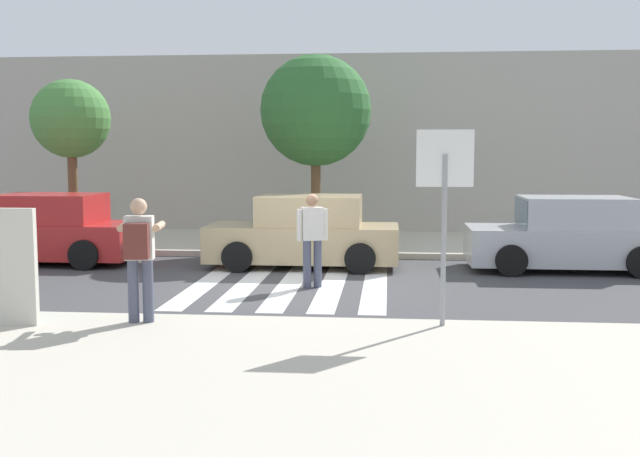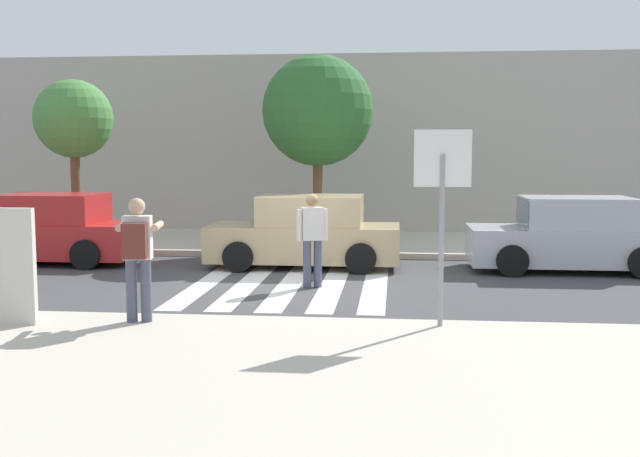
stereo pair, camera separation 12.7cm
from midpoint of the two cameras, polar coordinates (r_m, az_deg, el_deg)
The scene contains 17 objects.
ground_plane at distance 14.00m, azimuth -2.64°, elevation -4.37°, with size 120.00×120.00×0.00m, color #424244.
sidewalk_near at distance 8.06m, azimuth -8.81°, elevation -11.74°, with size 60.00×6.00×0.14m, color beige.
sidewalk_far at distance 19.89m, azimuth -0.27°, elevation -1.08°, with size 60.00×4.80×0.14m, color beige.
building_facade_far at distance 24.12m, azimuth 0.73°, elevation 6.32°, with size 56.00×4.00×5.32m, color #ADA89E.
crosswalk_stripe_0 at distance 14.50m, azimuth -8.82°, elevation -4.07°, with size 0.44×5.20×0.01m, color silver.
crosswalk_stripe_1 at distance 14.33m, azimuth -5.71°, elevation -4.14°, with size 0.44×5.20×0.01m, color silver.
crosswalk_stripe_2 at distance 14.20m, azimuth -2.53°, elevation -4.21°, with size 0.44×5.20×0.01m, color silver.
crosswalk_stripe_3 at distance 14.11m, azimuth 0.70°, elevation -4.27°, with size 0.44×5.20×0.01m, color silver.
crosswalk_stripe_4 at distance 14.07m, azimuth 3.96°, elevation -4.31°, with size 0.44×5.20×0.01m, color silver.
stop_sign at distance 10.13m, azimuth 9.12°, elevation 3.40°, with size 0.76×0.08×2.65m.
photographer_with_backpack at distance 10.56m, azimuth -13.94°, elevation -1.52°, with size 0.67×0.90×1.72m.
pedestrian_crossing at distance 13.67m, azimuth -0.85°, elevation -0.49°, with size 0.55×0.35×1.72m.
parked_car_red at distance 17.79m, azimuth -20.36°, elevation -0.17°, with size 4.10×1.92×1.55m.
parked_car_tan at distance 16.15m, azimuth -1.39°, elevation -0.38°, with size 4.10×1.92×1.55m.
parked_car_silver at distance 16.47m, azimuth 18.23°, elevation -0.56°, with size 4.10×1.92×1.55m.
street_tree_west at distance 20.11m, azimuth -18.63°, elevation 7.84°, with size 1.98×1.98×4.16m.
street_tree_center at distance 18.72m, azimuth -0.52°, elevation 8.94°, with size 2.75×2.75×4.73m.
Camera 1 is at (1.83, -13.65, 2.51)m, focal length 42.00 mm.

